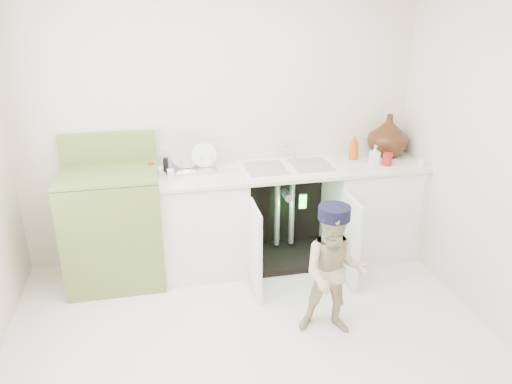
# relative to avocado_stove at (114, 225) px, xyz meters

# --- Properties ---
(ground) EXTENTS (3.50, 3.50, 0.00)m
(ground) POSITION_rel_avocado_stove_xyz_m (0.97, -1.18, -0.51)
(ground) COLOR beige
(ground) RESTS_ON ground
(room_shell) EXTENTS (6.00, 5.50, 1.26)m
(room_shell) POSITION_rel_avocado_stove_xyz_m (0.97, -1.18, 0.74)
(room_shell) COLOR beige
(room_shell) RESTS_ON ground
(counter_run) EXTENTS (2.44, 1.02, 1.28)m
(counter_run) POSITION_rel_avocado_stove_xyz_m (1.56, 0.03, -0.02)
(counter_run) COLOR white
(counter_run) RESTS_ON ground
(avocado_stove) EXTENTS (0.79, 0.65, 1.23)m
(avocado_stove) POSITION_rel_avocado_stove_xyz_m (0.00, 0.00, 0.00)
(avocado_stove) COLOR olive
(avocado_stove) RESTS_ON ground
(repair_worker) EXTENTS (0.56, 1.01, 0.99)m
(repair_worker) POSITION_rel_avocado_stove_xyz_m (1.56, -1.07, -0.01)
(repair_worker) COLOR tan
(repair_worker) RESTS_ON ground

